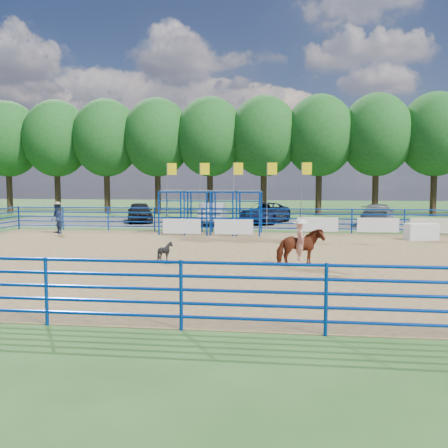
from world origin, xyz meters
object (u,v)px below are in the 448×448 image
(car_a, at_px, (140,212))
(car_c, at_px, (265,213))
(spectator_cowboy, at_px, (57,218))
(horse_and_rider, at_px, (300,244))
(announcer_table, at_px, (421,232))
(car_b, at_px, (213,214))
(calf, at_px, (165,251))
(car_d, at_px, (378,215))

(car_a, height_order, car_c, car_a)
(spectator_cowboy, bearing_deg, horse_and_rider, -34.80)
(spectator_cowboy, bearing_deg, car_a, 73.94)
(announcer_table, relative_size, horse_and_rider, 0.67)
(car_b, height_order, car_c, car_b)
(announcer_table, height_order, calf, announcer_table)
(announcer_table, xyz_separation_m, car_a, (-18.15, 9.18, 0.32))
(spectator_cowboy, xyz_separation_m, car_c, (11.92, 8.90, -0.18))
(horse_and_rider, distance_m, car_c, 18.77)
(calf, bearing_deg, announcer_table, -74.63)
(spectator_cowboy, distance_m, car_a, 8.91)
(car_a, bearing_deg, announcer_table, -45.89)
(car_b, bearing_deg, calf, 89.59)
(horse_and_rider, height_order, car_b, horse_and_rider)
(calf, distance_m, car_c, 18.34)
(announcer_table, distance_m, car_c, 12.90)
(car_a, relative_size, car_d, 0.86)
(car_b, height_order, car_d, car_b)
(calf, xyz_separation_m, car_d, (11.04, 17.30, 0.36))
(spectator_cowboy, relative_size, car_a, 0.41)
(announcer_table, relative_size, car_b, 0.34)
(announcer_table, height_order, horse_and_rider, horse_and_rider)
(car_c, bearing_deg, announcer_table, -30.17)
(car_b, bearing_deg, horse_and_rider, 106.31)
(calf, height_order, car_b, car_b)
(calf, bearing_deg, car_a, -0.86)
(car_a, distance_m, car_c, 9.46)
(spectator_cowboy, bearing_deg, car_c, 36.75)
(announcer_table, height_order, car_b, car_b)
(calf, bearing_deg, car_c, -30.28)
(spectator_cowboy, bearing_deg, car_b, 41.11)
(car_c, bearing_deg, car_d, 11.80)
(horse_and_rider, xyz_separation_m, car_d, (5.85, 17.87, -0.09))
(horse_and_rider, xyz_separation_m, car_c, (-2.11, 18.65, -0.09))
(calf, relative_size, car_c, 0.14)
(announcer_table, bearing_deg, horse_and_rider, -125.84)
(horse_and_rider, distance_m, car_b, 17.93)
(announcer_table, distance_m, calf, 14.55)
(horse_and_rider, height_order, spectator_cowboy, horse_and_rider)
(calf, distance_m, spectator_cowboy, 12.76)
(car_b, bearing_deg, car_c, -157.73)
(car_c, bearing_deg, spectator_cowboy, -125.84)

